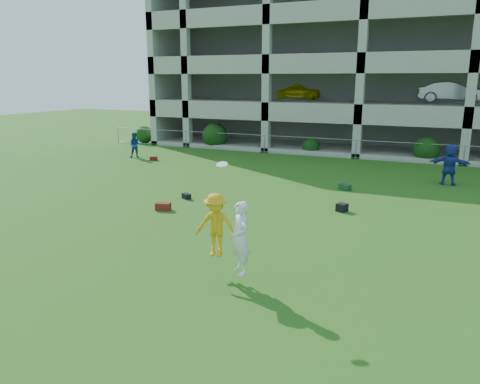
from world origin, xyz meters
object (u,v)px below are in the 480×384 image
at_px(bystander_d, 449,165).
at_px(crate_d, 342,207).
at_px(parking_garage, 382,62).
at_px(bystander_a, 135,145).
at_px(frisbee_contest, 223,229).

bearing_deg(bystander_d, crate_d, 61.26).
distance_m(bystander_d, parking_garage, 15.97).
height_order(crate_d, parking_garage, parking_garage).
distance_m(bystander_a, bystander_d, 17.85).
bearing_deg(bystander_a, crate_d, -57.58).
bearing_deg(parking_garage, bystander_a, -132.09).
relative_size(bystander_a, crate_d, 4.49).
xyz_separation_m(crate_d, frisbee_contest, (-1.39, -7.14, 1.12)).
bearing_deg(parking_garage, frisbee_contest, -89.20).
relative_size(bystander_d, frisbee_contest, 0.72).
height_order(bystander_d, frisbee_contest, frisbee_contest).
distance_m(bystander_a, parking_garage, 19.45).
bearing_deg(bystander_a, frisbee_contest, -79.36).
xyz_separation_m(crate_d, parking_garage, (-1.78, 20.68, 5.86)).
bearing_deg(parking_garage, bystander_d, -69.56).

